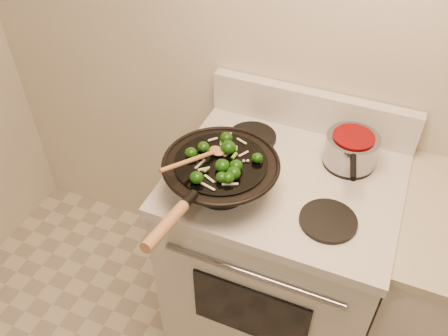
% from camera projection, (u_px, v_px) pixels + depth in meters
% --- Properties ---
extents(stove, '(0.78, 0.67, 1.08)m').
position_uv_depth(stove, '(277.00, 256.00, 1.93)').
color(stove, silver).
rests_on(stove, ground).
extents(wok, '(0.38, 0.62, 0.20)m').
position_uv_depth(wok, '(220.00, 175.00, 1.52)').
color(wok, black).
rests_on(wok, stove).
extents(stirfry, '(0.24, 0.28, 0.04)m').
position_uv_depth(stirfry, '(222.00, 160.00, 1.47)').
color(stirfry, '#113A08').
rests_on(stirfry, wok).
extents(wooden_spoon, '(0.13, 0.24, 0.07)m').
position_uv_depth(wooden_spoon, '(202.00, 156.00, 1.46)').
color(wooden_spoon, '#A76E42').
rests_on(wooden_spoon, wok).
extents(saucepan, '(0.18, 0.29, 0.11)m').
position_uv_depth(saucepan, '(351.00, 149.00, 1.63)').
color(saucepan, gray).
rests_on(saucepan, stove).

